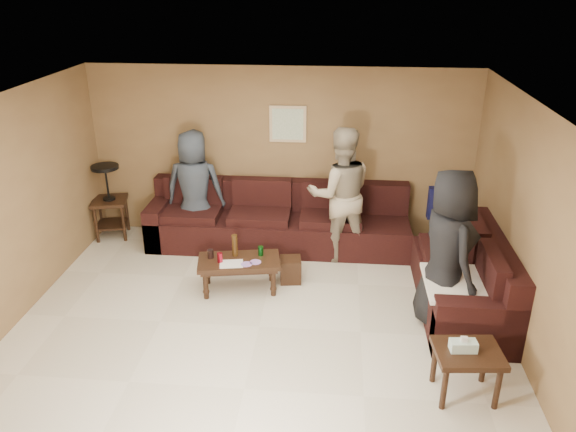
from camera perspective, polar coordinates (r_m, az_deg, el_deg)
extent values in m
plane|color=beige|center=(6.44, -2.96, -11.16)|extent=(5.50, 5.50, 0.00)
cube|color=silver|center=(5.43, -3.50, 10.62)|extent=(5.50, 5.00, 0.10)
cube|color=olive|center=(8.14, -0.71, 6.31)|extent=(5.50, 0.10, 2.50)
cube|color=olive|center=(3.73, -8.89, -17.05)|extent=(5.50, 0.10, 2.50)
cube|color=olive|center=(6.77, -26.92, -0.01)|extent=(0.10, 5.00, 2.50)
cube|color=olive|center=(6.08, 23.39, -1.87)|extent=(0.10, 5.00, 2.50)
cube|color=black|center=(8.09, -1.00, -1.59)|extent=(3.70, 0.90, 0.45)
cube|color=black|center=(8.22, -0.77, 2.23)|extent=(3.70, 0.24, 0.45)
cube|color=black|center=(8.40, -12.81, -0.54)|extent=(0.24, 0.90, 0.63)
cube|color=black|center=(6.93, 17.07, -7.32)|extent=(0.90, 2.00, 0.45)
cube|color=black|center=(6.80, 20.24, -4.07)|extent=(0.24, 2.00, 0.45)
cube|color=black|center=(6.16, 18.69, -10.77)|extent=(0.90, 0.24, 0.63)
cube|color=#121239|center=(7.98, 15.62, 1.25)|extent=(0.45, 0.14, 0.45)
cube|color=white|center=(6.38, 18.19, -6.64)|extent=(1.00, 0.85, 0.04)
cube|color=black|center=(6.95, -5.00, -4.62)|extent=(1.07, 0.67, 0.05)
cube|color=black|center=(6.98, -4.99, -5.02)|extent=(0.99, 0.58, 0.05)
cylinder|color=black|center=(6.91, -8.35, -6.97)|extent=(0.06, 0.06, 0.36)
cylinder|color=black|center=(6.90, -1.51, -6.74)|extent=(0.06, 0.06, 0.36)
cylinder|color=black|center=(7.23, -8.22, -5.51)|extent=(0.06, 0.06, 0.36)
cylinder|color=black|center=(7.22, -1.69, -5.29)|extent=(0.06, 0.06, 0.36)
cylinder|color=#AC1328|center=(6.88, -6.93, -4.22)|extent=(0.07, 0.07, 0.12)
cylinder|color=#11641C|center=(6.99, -2.79, -3.56)|extent=(0.07, 0.07, 0.12)
cylinder|color=#34200B|center=(6.97, -5.43, -3.00)|extent=(0.07, 0.07, 0.28)
cylinder|color=black|center=(6.99, -7.87, -3.83)|extent=(0.08, 0.08, 0.11)
cube|color=silver|center=(6.84, -5.77, -4.86)|extent=(0.31, 0.27, 0.00)
cylinder|color=#E24F97|center=(6.81, -4.24, -4.91)|extent=(0.14, 0.14, 0.01)
cylinder|color=#E24F97|center=(6.86, -3.33, -4.70)|extent=(0.14, 0.14, 0.01)
cube|color=black|center=(8.67, -17.69, 1.46)|extent=(0.59, 0.59, 0.05)
cube|color=black|center=(8.81, -17.40, -0.77)|extent=(0.52, 0.52, 0.03)
cylinder|color=black|center=(8.63, -18.92, -0.84)|extent=(0.05, 0.05, 0.57)
cylinder|color=black|center=(8.56, -16.36, -0.70)|extent=(0.05, 0.05, 0.57)
cylinder|color=black|center=(8.99, -18.52, 0.18)|extent=(0.05, 0.05, 0.57)
cylinder|color=black|center=(8.92, -16.06, 0.32)|extent=(0.05, 0.05, 0.57)
cylinder|color=black|center=(8.65, -17.72, 1.71)|extent=(0.18, 0.18, 0.03)
cylinder|color=black|center=(8.57, -17.93, 3.25)|extent=(0.03, 0.03, 0.47)
cylinder|color=black|center=(8.50, -18.12, 4.73)|extent=(0.39, 0.39, 0.05)
cube|color=black|center=(5.52, 17.85, -13.12)|extent=(0.64, 0.54, 0.05)
cylinder|color=black|center=(5.45, 15.60, -16.42)|extent=(0.05, 0.05, 0.47)
cylinder|color=black|center=(5.60, 20.53, -15.99)|extent=(0.05, 0.05, 0.47)
cylinder|color=black|center=(5.73, 14.65, -14.07)|extent=(0.05, 0.05, 0.47)
cylinder|color=black|center=(5.87, 19.33, -13.74)|extent=(0.05, 0.05, 0.47)
cube|color=white|center=(5.46, 17.38, -12.47)|extent=(0.25, 0.14, 0.10)
cube|color=silver|center=(5.42, 17.47, -11.87)|extent=(0.06, 0.04, 0.05)
cube|color=black|center=(7.22, 0.25, -5.48)|extent=(0.30, 0.30, 0.32)
cube|color=tan|center=(7.99, -0.02, 9.33)|extent=(0.52, 0.03, 0.52)
cube|color=silver|center=(7.97, -0.03, 9.31)|extent=(0.44, 0.01, 0.44)
imported|color=#2D343E|center=(8.08, -9.46, 2.78)|extent=(0.84, 0.57, 1.68)
imported|color=gray|center=(7.56, 5.32, 2.21)|extent=(1.01, 0.85, 1.85)
imported|color=black|center=(6.27, 15.88, -3.39)|extent=(0.82, 1.03, 1.83)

